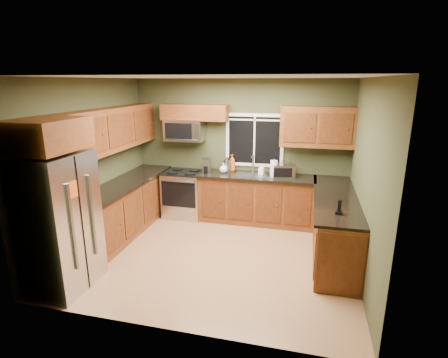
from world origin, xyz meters
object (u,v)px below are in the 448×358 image
at_px(refrigerator, 58,222).
at_px(soap_bottle_b, 261,169).
at_px(cordless_phone, 339,210).
at_px(microwave, 185,130).
at_px(soap_bottle_a, 232,163).
at_px(range, 184,193).
at_px(kettle, 228,164).
at_px(paper_towel_roll, 274,169).
at_px(coffee_maker, 207,166).
at_px(soap_bottle_c, 223,168).
at_px(toaster_oven, 283,171).

xyz_separation_m(refrigerator, soap_bottle_b, (2.22, 2.87, 0.14)).
bearing_deg(soap_bottle_b, cordless_phone, -54.36).
height_order(microwave, soap_bottle_a, microwave).
distance_m(range, kettle, 1.06).
xyz_separation_m(range, paper_towel_roll, (1.77, -0.01, 0.62)).
bearing_deg(microwave, kettle, 2.97).
bearing_deg(soap_bottle_a, soap_bottle_b, -12.40).
bearing_deg(paper_towel_roll, microwave, 175.29).
xyz_separation_m(microwave, soap_bottle_b, (1.53, -0.04, -0.69)).
xyz_separation_m(range, coffee_maker, (0.48, -0.01, 0.60)).
xyz_separation_m(microwave, soap_bottle_a, (0.93, 0.09, -0.63)).
xyz_separation_m(coffee_maker, soap_bottle_b, (1.05, 0.11, -0.03)).
relative_size(coffee_maker, soap_bottle_b, 1.37).
distance_m(coffee_maker, paper_towel_roll, 1.29).
height_order(range, cordless_phone, cordless_phone).
height_order(coffee_maker, soap_bottle_b, coffee_maker).
xyz_separation_m(soap_bottle_b, soap_bottle_c, (-0.73, -0.05, -0.00)).
relative_size(range, soap_bottle_c, 4.96).
relative_size(toaster_oven, cordless_phone, 2.28).
height_order(soap_bottle_b, cordless_phone, soap_bottle_b).
bearing_deg(toaster_oven, kettle, 170.57).
distance_m(toaster_oven, soap_bottle_b, 0.43).
distance_m(refrigerator, soap_bottle_a, 3.42).
distance_m(refrigerator, kettle, 3.33).
distance_m(refrigerator, soap_bottle_b, 3.63).
xyz_separation_m(coffee_maker, soap_bottle_c, (0.32, 0.06, -0.03)).
height_order(paper_towel_roll, cordless_phone, paper_towel_roll).
xyz_separation_m(coffee_maker, cordless_phone, (2.34, -1.69, -0.07)).
bearing_deg(cordless_phone, soap_bottle_b, 125.64).
distance_m(coffee_maker, soap_bottle_a, 0.51).
xyz_separation_m(toaster_oven, cordless_phone, (0.87, -1.70, -0.06)).
relative_size(soap_bottle_a, soap_bottle_c, 1.72).
height_order(toaster_oven, kettle, kettle).
bearing_deg(paper_towel_roll, cordless_phone, -58.18).
bearing_deg(paper_towel_roll, soap_bottle_a, 164.04).
bearing_deg(soap_bottle_b, refrigerator, -127.73).
xyz_separation_m(soap_bottle_b, cordless_phone, (1.29, -1.80, -0.04)).
height_order(toaster_oven, cordless_phone, toaster_oven).
distance_m(refrigerator, coffee_maker, 3.00).
height_order(toaster_oven, soap_bottle_c, toaster_oven).
height_order(microwave, cordless_phone, microwave).
relative_size(refrigerator, microwave, 2.37).
bearing_deg(soap_bottle_c, soap_bottle_a, 54.17).
relative_size(coffee_maker, soap_bottle_a, 0.83).
bearing_deg(microwave, soap_bottle_c, -6.23).
height_order(range, kettle, kettle).
bearing_deg(kettle, soap_bottle_c, -111.98).
xyz_separation_m(microwave, coffee_maker, (0.48, -0.15, -0.66)).
distance_m(toaster_oven, coffee_maker, 1.47).
xyz_separation_m(coffee_maker, soap_bottle_a, (0.45, 0.24, 0.04)).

